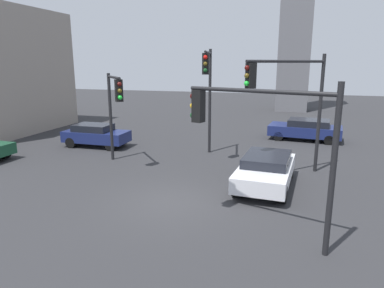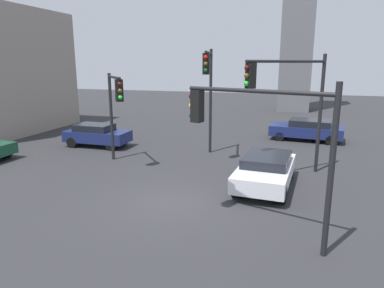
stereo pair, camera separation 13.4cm
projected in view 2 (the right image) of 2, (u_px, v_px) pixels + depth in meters
ground_plane at (170, 202)px, 13.00m from camera, size 97.64×97.64×0.00m
traffic_light_0 at (209, 82)px, 18.09m from camera, size 0.65×3.01×5.82m
traffic_light_1 at (289, 91)px, 14.81m from camera, size 3.21×3.29×5.48m
traffic_light_2 at (255, 127)px, 9.82m from camera, size 4.28×1.49×4.65m
traffic_light_3 at (115, 101)px, 16.91m from camera, size 1.82×2.16×4.57m
car_0 at (307, 129)px, 23.23m from camera, size 4.84×2.60×1.40m
car_2 at (266, 170)px, 14.51m from camera, size 2.36×4.65×1.33m
car_3 at (97, 135)px, 21.50m from camera, size 3.95×1.74×1.39m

